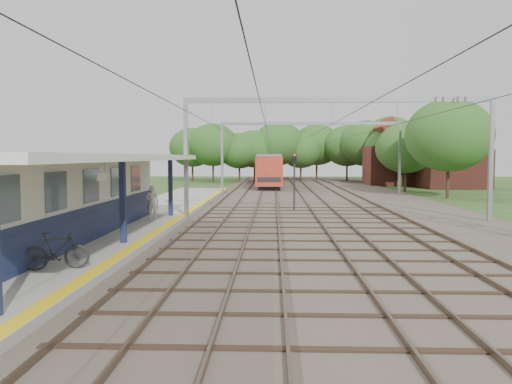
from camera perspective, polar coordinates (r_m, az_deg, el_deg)
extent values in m
plane|color=#2D4C1E|center=(13.60, 2.21, -11.73)|extent=(160.00, 160.00, 0.00)
cube|color=#473D33|center=(43.43, 7.34, -0.79)|extent=(18.00, 90.00, 0.10)
cube|color=gray|center=(28.31, -13.29, -3.20)|extent=(5.00, 52.00, 0.35)
cube|color=yellow|center=(27.78, -8.81, -2.90)|extent=(0.45, 52.00, 0.01)
cube|color=beige|center=(22.00, -21.71, -0.52)|extent=(3.20, 18.00, 3.40)
cube|color=#131B3E|center=(21.50, -17.68, -3.21)|extent=(0.06, 18.00, 1.40)
cube|color=slate|center=(21.37, -17.74, 0.79)|extent=(0.05, 16.00, 1.30)
cube|color=#131B3E|center=(20.03, -14.98, -1.09)|extent=(0.22, 0.22, 3.20)
cube|color=#131B3E|center=(28.74, -9.75, 0.52)|extent=(0.22, 0.22, 3.20)
cube|color=silver|center=(20.59, -20.14, 3.73)|extent=(6.40, 20.00, 0.24)
cube|color=white|center=(18.10, -17.19, 1.67)|extent=(0.06, 0.85, 0.26)
cube|color=brown|center=(43.43, -3.52, -0.59)|extent=(0.07, 88.00, 0.15)
cube|color=brown|center=(43.31, -1.63, -0.60)|extent=(0.07, 88.00, 0.15)
cube|color=brown|center=(43.24, 0.44, -0.61)|extent=(0.07, 88.00, 0.15)
cube|color=brown|center=(43.23, 2.34, -0.61)|extent=(0.07, 88.00, 0.15)
cube|color=brown|center=(43.30, 5.34, -0.62)|extent=(0.07, 88.00, 0.15)
cube|color=brown|center=(43.41, 7.23, -0.62)|extent=(0.07, 88.00, 0.15)
cube|color=brown|center=(43.66, 10.06, -0.62)|extent=(0.07, 88.00, 0.15)
cube|color=brown|center=(43.89, 11.92, -0.63)|extent=(0.07, 88.00, 0.15)
cube|color=gray|center=(28.51, -8.01, 3.63)|extent=(0.22, 0.22, 7.00)
cube|color=gray|center=(30.56, 25.27, 3.30)|extent=(0.22, 0.22, 7.00)
cube|color=gray|center=(28.48, 9.30, 10.36)|extent=(17.00, 0.20, 0.30)
cube|color=gray|center=(48.34, -3.89, 3.82)|extent=(0.22, 0.22, 7.00)
cube|color=gray|center=(49.57, 16.10, 3.68)|extent=(0.22, 0.22, 7.00)
cube|color=gray|center=(48.32, 6.26, 7.78)|extent=(17.00, 0.20, 0.30)
cylinder|color=black|center=(43.26, -2.60, 6.45)|extent=(0.02, 88.00, 0.02)
cylinder|color=black|center=(43.12, 1.40, 6.46)|extent=(0.02, 88.00, 0.02)
cylinder|color=black|center=(43.24, 6.34, 6.43)|extent=(0.02, 88.00, 0.02)
cylinder|color=black|center=(43.66, 11.09, 6.36)|extent=(0.02, 88.00, 0.02)
cylinder|color=#382619|center=(74.78, -5.66, 2.32)|extent=(0.28, 0.28, 2.88)
ellipsoid|color=#294F1C|center=(74.76, -5.68, 5.02)|extent=(6.72, 6.72, 5.76)
cylinder|color=#382619|center=(76.22, -0.98, 2.24)|extent=(0.28, 0.28, 2.52)
ellipsoid|color=#294F1C|center=(76.19, -0.99, 4.55)|extent=(5.88, 5.88, 5.04)
cylinder|color=#382619|center=(73.14, 3.60, 2.43)|extent=(0.28, 0.28, 3.24)
ellipsoid|color=#294F1C|center=(73.14, 3.61, 5.54)|extent=(7.56, 7.56, 6.48)
cylinder|color=#382619|center=(75.55, 8.11, 2.25)|extent=(0.28, 0.28, 2.70)
ellipsoid|color=#294F1C|center=(75.52, 8.14, 4.75)|extent=(6.30, 6.30, 5.40)
cylinder|color=#382619|center=(53.17, 17.88, 1.24)|extent=(0.28, 0.28, 2.52)
ellipsoid|color=#294F1C|center=(53.12, 17.95, 4.56)|extent=(5.88, 5.88, 5.04)
cylinder|color=#382619|center=(68.79, 14.64, 2.06)|extent=(0.28, 0.28, 2.88)
ellipsoid|color=#294F1C|center=(68.76, 14.69, 4.99)|extent=(6.72, 6.72, 5.76)
cube|color=brown|center=(62.74, 21.61, 2.46)|extent=(7.00, 6.00, 4.50)
cube|color=maroon|center=(62.75, 21.69, 5.34)|extent=(4.99, 6.12, 4.99)
cube|color=brown|center=(67.05, 15.86, 2.89)|extent=(8.00, 6.00, 5.00)
cube|color=maroon|center=(67.07, 15.92, 5.79)|extent=(5.52, 6.12, 5.52)
imported|color=beige|center=(27.08, -11.75, -1.17)|extent=(0.70, 0.48, 1.83)
imported|color=black|center=(16.02, -21.85, -6.25)|extent=(1.95, 1.09, 1.13)
cube|color=black|center=(61.12, 1.57, 0.90)|extent=(2.32, 16.56, 0.44)
cube|color=#AA2A19|center=(61.05, 1.57, 2.59)|extent=(2.90, 18.01, 3.15)
cube|color=black|center=(61.04, 1.57, 2.90)|extent=(2.94, 16.56, 0.90)
cube|color=slate|center=(61.03, 1.57, 4.18)|extent=(2.67, 18.01, 0.28)
cube|color=black|center=(79.70, 1.66, 1.64)|extent=(2.32, 16.56, 0.44)
cube|color=#AA2A19|center=(79.65, 1.67, 2.94)|extent=(2.90, 18.01, 3.15)
cube|color=black|center=(79.64, 1.67, 3.17)|extent=(2.94, 16.56, 0.90)
cube|color=slate|center=(79.63, 1.67, 4.16)|extent=(2.67, 18.01, 0.28)
cylinder|color=black|center=(33.36, 4.40, 0.75)|extent=(0.14, 0.14, 3.56)
cube|color=black|center=(33.30, 4.42, 3.98)|extent=(0.30, 0.22, 0.49)
sphere|color=red|center=(33.20, 4.43, 4.24)|extent=(0.12, 0.12, 0.12)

